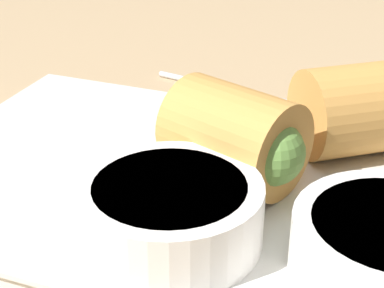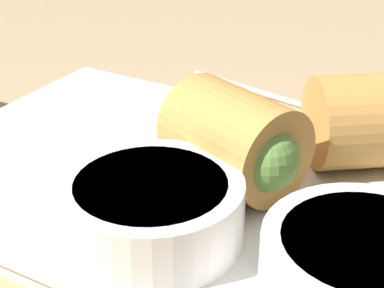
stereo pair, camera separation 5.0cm
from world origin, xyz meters
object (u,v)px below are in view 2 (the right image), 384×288
at_px(serving_plate, 192,189).
at_px(spoon, 366,119).
at_px(dipping_bowl_near, 147,206).
at_px(dipping_bowl_far, 366,267).

distance_m(serving_plate, spoon, 0.16).
height_order(serving_plate, spoon, same).
height_order(dipping_bowl_near, spoon, dipping_bowl_near).
bearing_deg(serving_plate, dipping_bowl_near, 98.55).
height_order(dipping_bowl_far, spoon, dipping_bowl_far).
bearing_deg(spoon, serving_plate, 67.79).
bearing_deg(dipping_bowl_near, spoon, -103.84).
bearing_deg(dipping_bowl_near, dipping_bowl_far, -175.88).
xyz_separation_m(dipping_bowl_far, spoon, (0.06, -0.20, -0.03)).
bearing_deg(serving_plate, dipping_bowl_far, 155.75).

